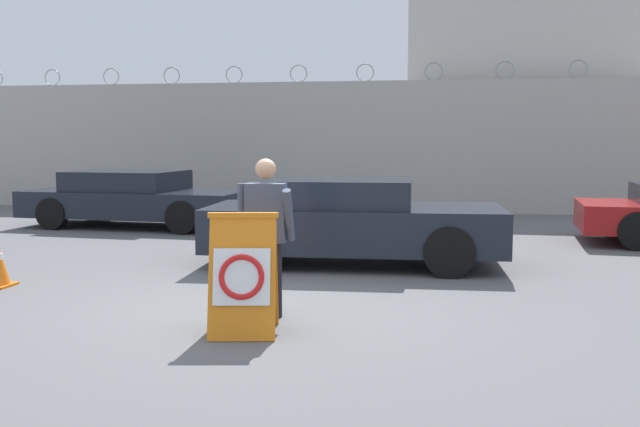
# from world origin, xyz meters

# --- Properties ---
(ground_plane) EXTENTS (90.00, 90.00, 0.00)m
(ground_plane) POSITION_xyz_m (0.00, 0.00, 0.00)
(ground_plane) COLOR #5B5B5E
(perimeter_wall) EXTENTS (36.00, 0.30, 3.84)m
(perimeter_wall) POSITION_xyz_m (-0.00, 11.15, 1.70)
(perimeter_wall) COLOR #ADA8A0
(perimeter_wall) RESTS_ON ground_plane
(building_block) EXTENTS (6.26, 5.62, 5.73)m
(building_block) POSITION_xyz_m (4.19, 14.66, 2.86)
(building_block) COLOR beige
(building_block) RESTS_ON ground_plane
(barricade_sign) EXTENTS (0.74, 0.76, 1.19)m
(barricade_sign) POSITION_xyz_m (0.16, -0.95, 0.59)
(barricade_sign) COLOR orange
(barricade_sign) RESTS_ON ground_plane
(security_guard) EXTENTS (0.62, 0.37, 1.68)m
(security_guard) POSITION_xyz_m (0.22, -0.27, 0.93)
(security_guard) COLOR black
(security_guard) RESTS_ON ground_plane
(parked_car_front_coupe) EXTENTS (4.89, 2.31, 1.21)m
(parked_car_front_coupe) POSITION_xyz_m (-4.51, 6.91, 0.62)
(parked_car_front_coupe) COLOR black
(parked_car_front_coupe) RESTS_ON ground_plane
(parked_car_rear_sedan) EXTENTS (4.46, 2.09, 1.29)m
(parked_car_rear_sedan) POSITION_xyz_m (0.70, 3.04, 0.66)
(parked_car_rear_sedan) COLOR black
(parked_car_rear_sedan) RESTS_ON ground_plane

